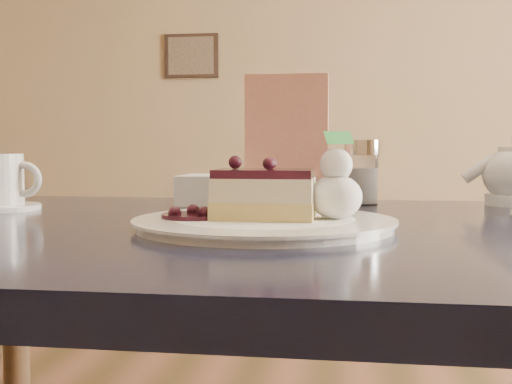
# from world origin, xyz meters

# --- Properties ---
(main_table) EXTENTS (1.22, 0.81, 0.76)m
(main_table) POSITION_xyz_m (-0.16, -0.02, 0.68)
(main_table) COLOR black
(main_table) RESTS_ON ground
(dessert_plate) EXTENTS (0.31, 0.31, 0.01)m
(dessert_plate) POSITION_xyz_m (-0.16, -0.07, 0.77)
(dessert_plate) COLOR white
(dessert_plate) RESTS_ON main_table
(cheesecake_slice) EXTENTS (0.12, 0.09, 0.06)m
(cheesecake_slice) POSITION_xyz_m (-0.16, -0.07, 0.80)
(cheesecake_slice) COLOR #E3CA71
(cheesecake_slice) RESTS_ON dessert_plate
(whipped_cream) EXTENTS (0.06, 0.06, 0.06)m
(whipped_cream) POSITION_xyz_m (-0.07, -0.06, 0.80)
(whipped_cream) COLOR white
(whipped_cream) RESTS_ON dessert_plate
(berry_sauce) EXTENTS (0.08, 0.08, 0.01)m
(berry_sauce) POSITION_xyz_m (-0.24, -0.08, 0.78)
(berry_sauce) COLOR black
(berry_sauce) RESTS_ON dessert_plate
(menu_card) EXTENTS (0.14, 0.03, 0.22)m
(menu_card) POSITION_xyz_m (-0.16, 0.26, 0.87)
(menu_card) COLOR beige
(menu_card) RESTS_ON main_table
(sugar_shaker) EXTENTS (0.06, 0.06, 0.11)m
(sugar_shaker) POSITION_xyz_m (-0.04, 0.28, 0.82)
(sugar_shaker) COLOR white
(sugar_shaker) RESTS_ON main_table
(napkin_stack) EXTENTS (0.12, 0.12, 0.05)m
(napkin_stack) POSITION_xyz_m (-0.29, 0.26, 0.79)
(napkin_stack) COLOR white
(napkin_stack) RESTS_ON main_table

